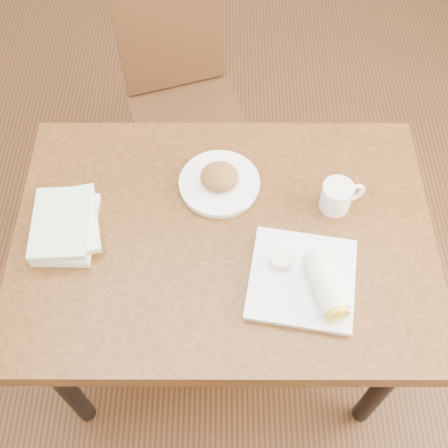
{
  "coord_description": "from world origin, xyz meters",
  "views": [
    {
      "loc": [
        0.0,
        -0.83,
        2.12
      ],
      "look_at": [
        0.0,
        0.0,
        0.8
      ],
      "focal_mm": 45.0,
      "sensor_mm": 36.0,
      "label": 1
    }
  ],
  "objects_px": {
    "plate_scone": "(219,181)",
    "plate_burrito": "(309,280)",
    "coffee_mug": "(338,196)",
    "chair_far": "(182,92)",
    "book_stack": "(66,225)",
    "table": "(224,248)"
  },
  "relations": [
    {
      "from": "plate_scone",
      "to": "plate_burrito",
      "type": "distance_m",
      "value": 0.41
    },
    {
      "from": "coffee_mug",
      "to": "plate_scone",
      "type": "bearing_deg",
      "value": 168.52
    },
    {
      "from": "chair_far",
      "to": "coffee_mug",
      "type": "distance_m",
      "value": 0.86
    },
    {
      "from": "chair_far",
      "to": "book_stack",
      "type": "bearing_deg",
      "value": -110.5
    },
    {
      "from": "table",
      "to": "plate_burrito",
      "type": "height_order",
      "value": "plate_burrito"
    },
    {
      "from": "table",
      "to": "coffee_mug",
      "type": "relative_size",
      "value": 9.09
    },
    {
      "from": "table",
      "to": "coffee_mug",
      "type": "bearing_deg",
      "value": 16.72
    },
    {
      "from": "plate_burrito",
      "to": "book_stack",
      "type": "height_order",
      "value": "plate_burrito"
    },
    {
      "from": "plate_burrito",
      "to": "book_stack",
      "type": "relative_size",
      "value": 1.24
    },
    {
      "from": "coffee_mug",
      "to": "book_stack",
      "type": "bearing_deg",
      "value": -173.37
    },
    {
      "from": "plate_scone",
      "to": "book_stack",
      "type": "distance_m",
      "value": 0.46
    },
    {
      "from": "plate_scone",
      "to": "plate_burrito",
      "type": "xyz_separation_m",
      "value": [
        0.24,
        -0.33,
        0.0
      ]
    },
    {
      "from": "book_stack",
      "to": "table",
      "type": "bearing_deg",
      "value": -1.1
    },
    {
      "from": "table",
      "to": "plate_burrito",
      "type": "relative_size",
      "value": 3.73
    },
    {
      "from": "table",
      "to": "coffee_mug",
      "type": "distance_m",
      "value": 0.37
    },
    {
      "from": "plate_scone",
      "to": "coffee_mug",
      "type": "xyz_separation_m",
      "value": [
        0.34,
        -0.07,
        0.02
      ]
    },
    {
      "from": "book_stack",
      "to": "chair_far",
      "type": "bearing_deg",
      "value": 69.5
    },
    {
      "from": "chair_far",
      "to": "book_stack",
      "type": "height_order",
      "value": "chair_far"
    },
    {
      "from": "table",
      "to": "plate_burrito",
      "type": "xyz_separation_m",
      "value": [
        0.23,
        -0.16,
        0.11
      ]
    },
    {
      "from": "coffee_mug",
      "to": "plate_burrito",
      "type": "height_order",
      "value": "plate_burrito"
    },
    {
      "from": "table",
      "to": "chair_far",
      "type": "bearing_deg",
      "value": 102.08
    },
    {
      "from": "plate_scone",
      "to": "coffee_mug",
      "type": "height_order",
      "value": "coffee_mug"
    }
  ]
}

